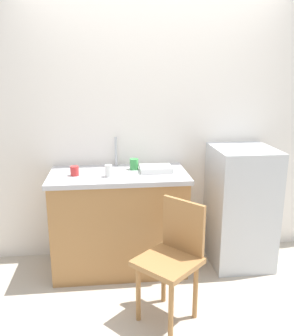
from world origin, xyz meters
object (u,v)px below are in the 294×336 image
at_px(cup_white, 109,171).
at_px(refrigerator, 240,206).
at_px(chair, 173,255).
at_px(cup_green, 134,164).
at_px(dish_tray, 156,169).
at_px(cup_red, 75,171).

bearing_deg(cup_white, refrigerator, 4.99).
distance_m(chair, cup_green, 1.00).
relative_size(refrigerator, cup_green, 11.40).
xyz_separation_m(cup_green, cup_white, (-0.23, -0.21, 0.00)).
distance_m(refrigerator, chair, 1.08).
relative_size(dish_tray, cup_white, 2.70).
bearing_deg(cup_green, cup_white, -137.77).
bearing_deg(refrigerator, cup_green, 173.99).
xyz_separation_m(chair, cup_white, (-0.45, 0.64, 0.48)).
relative_size(cup_green, cup_red, 1.20).
xyz_separation_m(cup_white, cup_red, (-0.29, 0.07, -0.01)).
height_order(cup_green, cup_white, cup_white).
xyz_separation_m(refrigerator, cup_red, (-1.52, -0.04, 0.40)).
relative_size(refrigerator, cup_red, 13.65).
relative_size(chair, cup_red, 10.80).
bearing_deg(refrigerator, cup_red, -178.55).
bearing_deg(refrigerator, cup_white, -175.01).
relative_size(chair, cup_green, 9.03).
height_order(cup_white, cup_red, cup_white).
height_order(dish_tray, cup_green, cup_green).
xyz_separation_m(chair, cup_red, (-0.74, 0.71, 0.47)).
xyz_separation_m(dish_tray, cup_white, (-0.42, -0.12, 0.03)).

